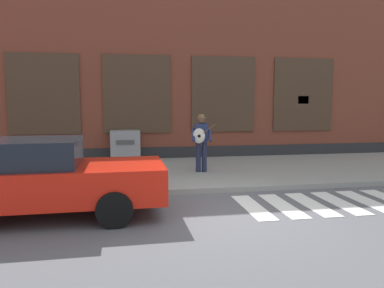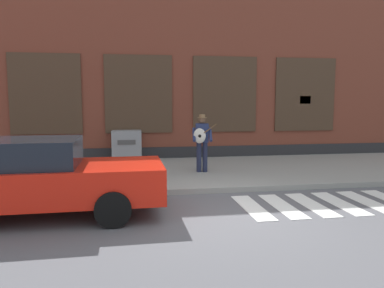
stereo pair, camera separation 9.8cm
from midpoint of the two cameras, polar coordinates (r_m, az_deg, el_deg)
The scene contains 7 objects.
ground_plane at distance 7.61m, azimuth 5.97°, elevation -10.66°, with size 160.00×160.00×0.00m, color #56565B.
sidewalk at distance 11.58m, azimuth 0.51°, elevation -4.26°, with size 28.00×4.99×0.14m.
building_backdrop at distance 15.90m, azimuth -2.29°, elevation 12.59°, with size 28.00×4.06×7.83m.
crosswalk at distance 9.35m, azimuth 25.40°, elevation -7.96°, with size 5.78×1.90×0.01m.
red_car at distance 7.82m, azimuth -21.72°, elevation -4.81°, with size 4.63×2.04×1.53m.
busker at distance 11.04m, azimuth 1.75°, elevation 0.71°, with size 0.72×0.58×1.71m.
utility_box at distance 13.34m, azimuth -9.70°, elevation -0.26°, with size 1.02×0.71×1.07m.
Camera 2 is at (-1.89, -7.02, 2.26)m, focal length 35.00 mm.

